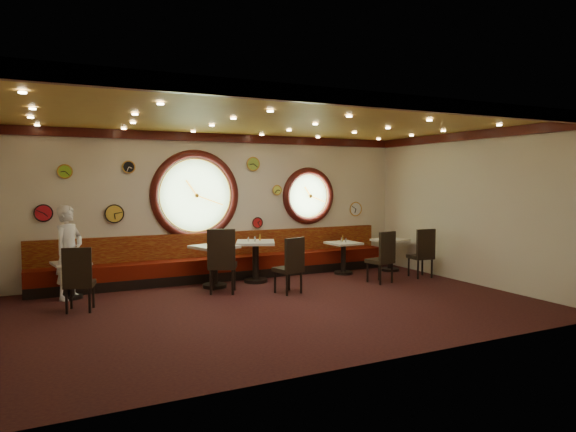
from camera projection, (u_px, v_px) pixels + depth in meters
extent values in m
cube|color=black|center=(279.00, 306.00, 8.89)|extent=(9.00, 6.00, 0.00)
cube|color=#B58D33|center=(279.00, 120.00, 8.66)|extent=(9.00, 6.00, 0.02)
cube|color=beige|center=(222.00, 206.00, 11.46)|extent=(9.00, 0.02, 3.20)
cube|color=beige|center=(387.00, 229.00, 6.09)|extent=(9.00, 0.02, 3.20)
cube|color=beige|center=(472.00, 208.00, 10.76)|extent=(0.02, 6.00, 3.20)
cube|color=#370C0A|center=(222.00, 138.00, 11.31)|extent=(9.00, 0.10, 0.18)
cube|color=#370C0A|center=(386.00, 101.00, 6.03)|extent=(9.00, 0.10, 0.18)
cube|color=#370C0A|center=(472.00, 135.00, 10.64)|extent=(0.10, 6.00, 0.18)
cube|color=black|center=(226.00, 275.00, 11.31)|extent=(8.00, 0.55, 0.20)
cube|color=#580F07|center=(226.00, 263.00, 11.29)|extent=(8.00, 0.55, 0.30)
cube|color=#630807|center=(223.00, 244.00, 11.46)|extent=(8.00, 0.10, 0.55)
cylinder|color=#83AD68|center=(195.00, 195.00, 11.17)|extent=(1.66, 0.02, 1.66)
torus|color=#370C0A|center=(195.00, 195.00, 11.16)|extent=(1.98, 0.18, 1.98)
torus|color=gold|center=(196.00, 195.00, 11.13)|extent=(1.61, 0.03, 1.61)
cylinder|color=#83AD68|center=(308.00, 196.00, 12.41)|extent=(1.10, 0.02, 1.10)
torus|color=#370C0A|center=(308.00, 196.00, 12.40)|extent=(1.38, 0.18, 1.38)
torus|color=gold|center=(309.00, 196.00, 12.37)|extent=(1.09, 0.03, 1.09)
cylinder|color=#99BC3A|center=(253.00, 164.00, 11.69)|extent=(0.30, 0.03, 0.30)
cylinder|color=white|center=(355.00, 209.00, 13.00)|extent=(0.34, 0.03, 0.34)
cylinder|color=black|center=(129.00, 167.00, 10.48)|extent=(0.24, 0.03, 0.24)
cylinder|color=red|center=(257.00, 223.00, 11.82)|extent=(0.24, 0.03, 0.24)
cylinder|color=#89C627|center=(65.00, 171.00, 9.95)|extent=(0.26, 0.03, 0.26)
cylinder|color=red|center=(43.00, 213.00, 9.83)|extent=(0.32, 0.03, 0.32)
cylinder|color=gold|center=(114.00, 214.00, 10.41)|extent=(0.36, 0.03, 0.36)
cylinder|color=#E6F050|center=(277.00, 190.00, 11.99)|extent=(0.22, 0.03, 0.22)
cylinder|color=black|center=(72.00, 297.00, 9.46)|extent=(0.39, 0.39, 0.05)
cylinder|color=black|center=(71.00, 280.00, 9.44)|extent=(0.11, 0.11, 0.62)
cube|color=white|center=(71.00, 263.00, 9.42)|extent=(0.71, 0.71, 0.04)
cylinder|color=black|center=(215.00, 286.00, 10.46)|extent=(0.49, 0.49, 0.07)
cylinder|color=black|center=(214.00, 267.00, 10.43)|extent=(0.13, 0.13, 0.78)
cube|color=white|center=(214.00, 247.00, 10.40)|extent=(0.99, 0.99, 0.06)
cylinder|color=black|center=(256.00, 280.00, 10.99)|extent=(0.50, 0.50, 0.07)
cylinder|color=black|center=(256.00, 262.00, 10.97)|extent=(0.14, 0.14, 0.80)
cube|color=white|center=(256.00, 242.00, 10.94)|extent=(1.05, 1.05, 0.06)
cylinder|color=black|center=(343.00, 273.00, 11.94)|extent=(0.43, 0.43, 0.06)
cylinder|color=black|center=(343.00, 258.00, 11.92)|extent=(0.12, 0.12, 0.68)
cube|color=white|center=(343.00, 243.00, 11.89)|extent=(0.71, 0.71, 0.05)
cylinder|color=black|center=(390.00, 269.00, 12.37)|extent=(0.44, 0.44, 0.06)
cylinder|color=black|center=(390.00, 255.00, 12.35)|extent=(0.12, 0.12, 0.70)
cube|color=white|center=(390.00, 240.00, 12.32)|extent=(0.84, 0.84, 0.05)
cube|color=black|center=(80.00, 284.00, 8.53)|extent=(0.55, 0.55, 0.08)
cube|color=black|center=(77.00, 266.00, 8.32)|extent=(0.46, 0.17, 0.59)
cube|color=black|center=(223.00, 266.00, 9.93)|extent=(0.70, 0.70, 0.09)
cube|color=black|center=(221.00, 247.00, 9.67)|extent=(0.51, 0.28, 0.69)
cube|color=black|center=(288.00, 270.00, 9.89)|extent=(0.55, 0.55, 0.08)
cube|color=black|center=(295.00, 253.00, 9.71)|extent=(0.46, 0.17, 0.60)
cube|color=black|center=(380.00, 261.00, 10.90)|extent=(0.54, 0.54, 0.08)
cube|color=black|center=(387.00, 246.00, 10.72)|extent=(0.46, 0.15, 0.60)
cube|color=black|center=(420.00, 257.00, 11.53)|extent=(0.51, 0.51, 0.08)
cube|color=black|center=(426.00, 243.00, 11.32)|extent=(0.46, 0.11, 0.60)
cylinder|color=#BAB9BE|center=(66.00, 259.00, 9.41)|extent=(0.03, 0.03, 0.10)
cylinder|color=silver|center=(209.00, 243.00, 10.37)|extent=(0.04, 0.04, 0.10)
cylinder|color=silver|center=(248.00, 239.00, 10.89)|extent=(0.03, 0.03, 0.09)
cylinder|color=silver|center=(341.00, 240.00, 11.91)|extent=(0.04, 0.04, 0.11)
cylinder|color=silver|center=(73.00, 259.00, 9.42)|extent=(0.04, 0.04, 0.10)
cylinder|color=silver|center=(213.00, 243.00, 10.33)|extent=(0.04, 0.04, 0.11)
cylinder|color=silver|center=(255.00, 239.00, 10.85)|extent=(0.04, 0.04, 0.11)
cylinder|color=silver|center=(346.00, 240.00, 11.85)|extent=(0.04, 0.04, 0.10)
cylinder|color=gold|center=(77.00, 257.00, 9.53)|extent=(0.05, 0.05, 0.15)
cylinder|color=gold|center=(216.00, 241.00, 10.50)|extent=(0.05, 0.05, 0.15)
cylinder|color=gold|center=(260.00, 237.00, 11.06)|extent=(0.04, 0.04, 0.14)
cylinder|color=gold|center=(342.00, 238.00, 12.01)|extent=(0.04, 0.04, 0.14)
cylinder|color=silver|center=(388.00, 237.00, 12.35)|extent=(0.04, 0.04, 0.10)
cylinder|color=silver|center=(392.00, 237.00, 12.29)|extent=(0.03, 0.03, 0.09)
cylinder|color=yellow|center=(393.00, 236.00, 12.38)|extent=(0.04, 0.04, 0.14)
imported|color=white|center=(69.00, 252.00, 9.37)|extent=(0.73, 0.74, 1.72)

